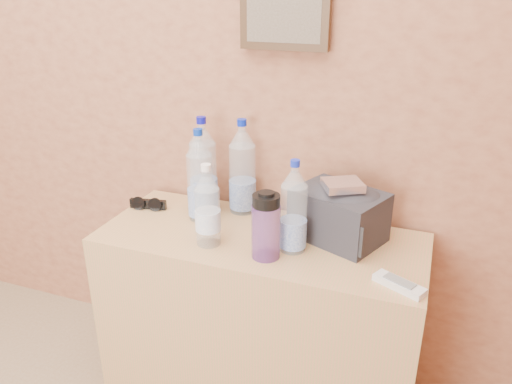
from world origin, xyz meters
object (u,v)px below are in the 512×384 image
(pet_large_b, at_px, (203,170))
(ac_remote, at_px, (399,285))
(toiletry_bag, at_px, (339,212))
(nalgene_bottle, at_px, (266,226))
(pet_large_c, at_px, (242,172))
(pet_large_d, at_px, (294,211))
(pet_large_a, at_px, (200,180))
(pet_small, at_px, (208,210))
(foil_packet, at_px, (343,185))
(dresser, at_px, (260,320))
(sunglasses, at_px, (148,204))

(pet_large_b, distance_m, ac_remote, 0.81)
(toiletry_bag, bearing_deg, nalgene_bottle, -109.99)
(pet_large_c, relative_size, pet_large_d, 1.16)
(pet_large_a, height_order, pet_small, pet_large_a)
(pet_large_b, xyz_separation_m, foil_packet, (0.53, -0.08, 0.04))
(pet_large_c, xyz_separation_m, toiletry_bag, (0.38, -0.09, -0.06))
(pet_large_b, relative_size, nalgene_bottle, 1.63)
(pet_large_c, bearing_deg, pet_large_a, -137.08)
(toiletry_bag, bearing_deg, pet_large_c, -170.61)
(foil_packet, bearing_deg, dresser, -167.05)
(pet_large_a, bearing_deg, sunglasses, 179.81)
(pet_small, relative_size, toiletry_bag, 0.99)
(pet_large_d, xyz_separation_m, sunglasses, (-0.60, 0.11, -0.12))
(pet_large_c, height_order, pet_small, pet_large_c)
(sunglasses, bearing_deg, pet_large_a, -10.78)
(dresser, bearing_deg, sunglasses, 172.29)
(dresser, xyz_separation_m, sunglasses, (-0.48, 0.06, 0.36))
(pet_large_c, relative_size, ac_remote, 2.36)
(dresser, xyz_separation_m, pet_large_b, (-0.27, 0.13, 0.50))
(pet_large_c, height_order, nalgene_bottle, pet_large_c)
(sunglasses, bearing_deg, dresser, -18.29)
(pet_large_a, height_order, pet_large_b, pet_large_b)
(pet_large_a, relative_size, pet_large_d, 1.10)
(dresser, relative_size, toiletry_bag, 3.94)
(pet_large_d, height_order, nalgene_bottle, pet_large_d)
(pet_large_d, relative_size, pet_small, 1.10)
(pet_large_a, bearing_deg, dresser, -14.26)
(pet_large_a, distance_m, pet_small, 0.20)
(sunglasses, bearing_deg, pet_large_c, 6.99)
(pet_large_b, height_order, pet_small, pet_large_b)
(pet_large_d, distance_m, ac_remote, 0.38)
(pet_large_c, xyz_separation_m, foil_packet, (0.39, -0.11, 0.05))
(pet_large_d, bearing_deg, dresser, 160.69)
(pet_large_b, height_order, pet_large_c, pet_large_b)
(pet_large_d, bearing_deg, pet_small, -167.83)
(nalgene_bottle, relative_size, foil_packet, 1.84)
(pet_large_a, height_order, toiletry_bag, pet_large_a)
(dresser, xyz_separation_m, foil_packet, (0.26, 0.06, 0.55))
(pet_large_d, distance_m, nalgene_bottle, 0.10)
(foil_packet, bearing_deg, toiletry_bag, 111.04)
(sunglasses, relative_size, foil_packet, 1.18)
(foil_packet, bearing_deg, pet_small, -157.94)
(pet_large_b, distance_m, nalgene_bottle, 0.42)
(pet_large_b, height_order, nalgene_bottle, pet_large_b)
(ac_remote, bearing_deg, toiletry_bag, 159.97)
(pet_small, distance_m, ac_remote, 0.63)
(sunglasses, bearing_deg, foil_packet, -11.02)
(pet_large_d, relative_size, ac_remote, 2.04)
(sunglasses, xyz_separation_m, foil_packet, (0.73, -0.01, 0.18))
(pet_large_a, xyz_separation_m, sunglasses, (-0.23, 0.00, -0.13))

